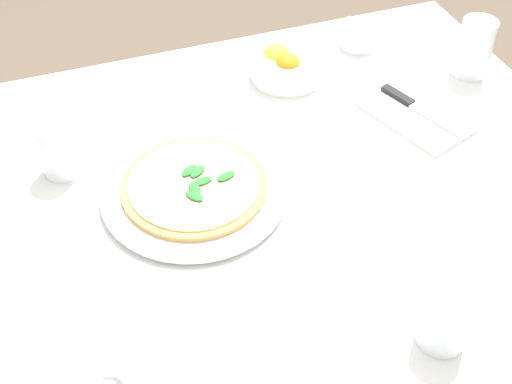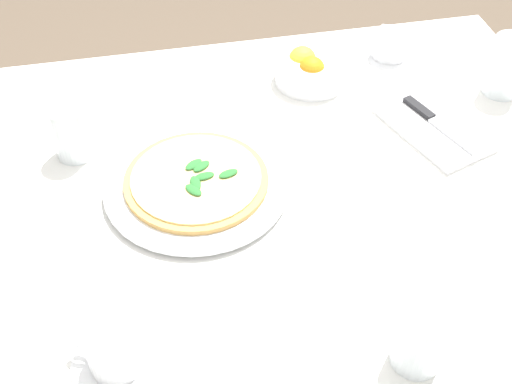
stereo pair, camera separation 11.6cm
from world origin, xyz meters
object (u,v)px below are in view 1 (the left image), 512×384
citrus_bowl (285,67)px  water_glass_center_back (446,320)px  coffee_cup_far_left (358,38)px  water_glass_back_corner (59,151)px  pizza (194,185)px  napkin_folded (415,112)px  dinner_knife (417,107)px  coffee_cup_far_right (147,368)px  water_glass_right_edge (474,51)px  pizza_plate (195,191)px

citrus_bowl → water_glass_center_back: bearing=-2.6°
coffee_cup_far_left → water_glass_back_corner: bearing=-74.6°
pizza → napkin_folded: 0.48m
napkin_folded → dinner_knife: bearing=1.0°
coffee_cup_far_left → water_glass_center_back: 0.77m
coffee_cup_far_right → water_glass_right_edge: 0.95m
coffee_cup_far_left → napkin_folded: coffee_cup_far_left is taller
napkin_folded → dinner_knife: 0.01m
napkin_folded → citrus_bowl: (-0.21, -0.19, 0.02)m
pizza → napkin_folded: bearing=98.4°
coffee_cup_far_right → water_glass_center_back: 0.42m
coffee_cup_far_left → pizza: bearing=-55.1°
pizza_plate → citrus_bowl: size_ratio=2.18×
napkin_folded → citrus_bowl: size_ratio=1.67×
water_glass_center_back → citrus_bowl: (-0.69, 0.03, -0.02)m
water_glass_right_edge → water_glass_center_back: bearing=-35.8°
water_glass_center_back → coffee_cup_far_left: bearing=162.9°
dinner_knife → citrus_bowl: citrus_bowl is taller
pizza_plate → pizza: (0.00, 0.00, 0.01)m
citrus_bowl → dinner_knife: bearing=41.9°
coffee_cup_far_left → coffee_cup_far_right: 0.91m
water_glass_back_corner → citrus_bowl: 0.51m
water_glass_right_edge → napkin_folded: water_glass_right_edge is taller
coffee_cup_far_left → citrus_bowl: citrus_bowl is taller
water_glass_back_corner → dinner_knife: 0.69m
water_glass_right_edge → water_glass_center_back: water_glass_right_edge is taller
water_glass_right_edge → water_glass_back_corner: 0.87m
coffee_cup_far_left → water_glass_back_corner: water_glass_back_corner is taller
pizza → napkin_folded: pizza is taller
pizza_plate → dinner_knife: dinner_knife is taller
water_glass_right_edge → citrus_bowl: water_glass_right_edge is taller
coffee_cup_far_left → water_glass_right_edge: size_ratio=1.06×
citrus_bowl → pizza_plate: bearing=-44.8°
dinner_knife → water_glass_back_corner: bearing=-116.5°
water_glass_back_corner → water_glass_center_back: bearing=39.9°
pizza_plate → water_glass_back_corner: size_ratio=3.12×
dinner_knife → water_glass_center_back: bearing=-45.7°
dinner_knife → pizza_plate: bearing=-102.1°
pizza → coffee_cup_far_right: bearing=-25.9°
pizza_plate → dinner_knife: bearing=98.0°
water_glass_center_back → water_glass_back_corner: (-0.55, -0.46, 0.00)m
pizza → dinner_knife: (-0.07, 0.47, -0.00)m
coffee_cup_far_right → water_glass_right_edge: bearing=121.0°
pizza_plate → pizza: size_ratio=1.29×
pizza → coffee_cup_far_left: size_ratio=1.91×
coffee_cup_far_left → water_glass_right_edge: 0.25m
napkin_folded → coffee_cup_far_left: bearing=160.6°
pizza → water_glass_center_back: water_glass_center_back is taller
pizza → coffee_cup_far_left: (-0.33, 0.48, 0.00)m
pizza_plate → water_glass_right_edge: water_glass_right_edge is taller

